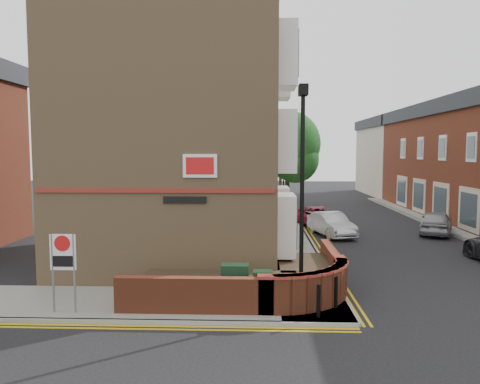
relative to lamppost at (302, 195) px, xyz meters
name	(u,v)px	position (x,y,z in m)	size (l,w,h in m)	color
ground	(244,326)	(-1.60, -1.20, -3.34)	(120.00, 120.00, 0.00)	black
pavement_corner	(128,303)	(-5.10, 0.30, -3.28)	(13.00, 3.00, 0.12)	gray
pavement_main	(285,226)	(0.40, 14.80, -3.28)	(2.00, 32.00, 0.12)	gray
kerb_side	(113,322)	(-5.10, -1.20, -3.28)	(13.00, 0.15, 0.12)	gray
kerb_main_near	(301,227)	(1.40, 14.80, -3.28)	(0.15, 32.00, 0.12)	gray
kerb_main_far	(458,237)	(9.40, 11.80, -3.28)	(0.15, 40.00, 0.12)	gray
yellow_lines_side	(110,327)	(-5.10, -1.45, -3.34)	(13.00, 0.28, 0.01)	gold
yellow_lines_main	(306,227)	(1.65, 14.80, -3.34)	(0.28, 32.00, 0.01)	gold
corner_building	(183,112)	(-4.44, 6.80, 2.88)	(8.95, 10.40, 13.60)	#977750
garden_wall	(246,296)	(-1.60, 1.30, -3.34)	(6.80, 6.00, 1.20)	brown
lamppost	(302,195)	(0.00, 0.00, 0.00)	(0.25, 0.50, 6.30)	black
utility_cabinet_large	(235,285)	(-1.90, 0.10, -2.62)	(0.80, 0.45, 1.20)	black
utility_cabinet_small	(263,290)	(-1.10, -0.20, -2.67)	(0.55, 0.40, 1.10)	black
bollard_near	(318,301)	(0.40, -0.80, -2.77)	(0.11, 0.11, 0.90)	black
bollard_far	(336,292)	(1.00, 0.00, -2.77)	(0.11, 0.11, 0.90)	black
zone_sign	(63,258)	(-6.60, -0.70, -1.70)	(0.72, 0.07, 2.20)	slate
far_terrace_cream	(392,156)	(12.90, 36.80, 0.71)	(5.40, 12.40, 8.00)	beige
tree_near	(288,149)	(0.40, 12.85, 1.36)	(3.64, 3.65, 6.70)	#382B1E
tree_mid	(281,143)	(0.40, 20.85, 1.85)	(4.03, 4.03, 7.42)	#382B1E
tree_far	(276,147)	(0.40, 28.85, 1.57)	(3.81, 3.81, 7.00)	#382B1E
traffic_light_assembly	(284,174)	(0.80, 23.80, -0.56)	(0.20, 0.16, 4.20)	black
silver_car_near	(331,224)	(2.76, 12.08, -2.71)	(1.34, 3.85, 1.27)	#ADAFB5
red_car_main	(320,217)	(2.53, 15.09, -2.74)	(1.99, 4.31, 1.20)	maroon
silver_car_far	(436,222)	(8.63, 12.80, -2.68)	(1.57, 3.90, 1.33)	#919298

